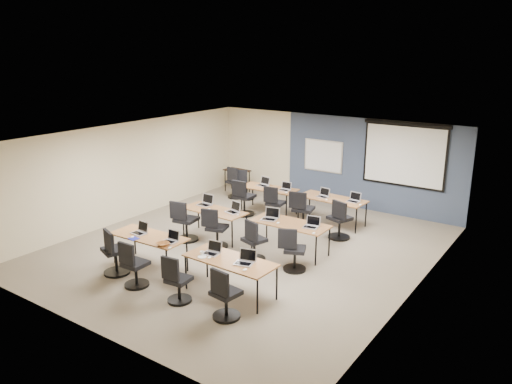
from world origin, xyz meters
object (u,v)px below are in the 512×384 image
Objects in this scene: task_chair_10 at (302,213)px; task_chair_1 at (134,268)px; task_chair_4 at (185,224)px; task_chair_7 at (293,253)px; training_table_mid_left at (214,212)px; task_chair_8 at (243,201)px; task_chair_9 at (274,206)px; task_chair_6 at (254,244)px; laptop_11 at (354,199)px; training_table_back_right at (332,200)px; utility_table at (237,173)px; task_chair_3 at (225,298)px; task_chair_5 at (215,231)px; laptop_10 at (323,195)px; training_table_back_left at (269,189)px; spare_chair_b at (235,185)px; laptop_2 at (212,251)px; laptop_4 at (206,202)px; laptop_0 at (140,231)px; task_chair_0 at (114,256)px; laptop_8 at (264,183)px; training_table_mid_right at (290,225)px; laptop_7 at (312,225)px; training_table_front_right at (230,262)px; task_chair_11 at (339,223)px; task_chair_2 at (177,283)px; laptop_5 at (234,210)px; laptop_9 at (285,188)px; projector_screen at (405,151)px; laptop_3 at (245,260)px; laptop_1 at (171,239)px; training_table_front_left at (149,238)px; spare_chair_a at (245,187)px; laptop_6 at (270,217)px.

task_chair_1 is at bearing -114.62° from task_chair_10.
task_chair_7 is at bearing -9.80° from task_chair_4.
training_table_mid_left is 0.79m from task_chair_4.
task_chair_9 is at bearing 5.34° from task_chair_8.
task_chair_6 is 3.14× the size of laptop_11.
training_table_back_right is 2.13× the size of utility_table.
task_chair_10 is at bearing 110.86° from task_chair_3.
task_chair_7 is at bearing -39.88° from task_chair_8.
task_chair_3 is 3.34m from task_chair_5.
task_chair_5 reaches higher than laptop_10.
training_table_back_right is 4.18m from utility_table.
task_chair_6 is (1.67, -3.16, -0.27)m from training_table_back_left.
spare_chair_b reaches higher than task_chair_1.
laptop_2 is at bearing -45.76° from task_chair_4.
utility_table is (-2.05, 1.20, -0.03)m from training_table_back_left.
laptop_0 is at bearing -84.52° from laptop_4.
laptop_11 is 4.29m from spare_chair_b.
task_chair_1 reaches higher than laptop_10.
laptop_8 is (0.07, 5.51, 0.36)m from task_chair_0.
laptop_7 is (0.55, 0.02, 0.11)m from training_table_mid_right.
task_chair_11 is (0.44, 3.90, -0.26)m from training_table_front_right.
training_table_front_right is 5.10× the size of laptop_4.
task_chair_7 is at bearing -63.49° from laptop_10.
laptop_5 reaches higher than task_chair_2.
task_chair_3 is 5.97m from laptop_9.
projector_screen reaches higher than laptop_7.
task_chair_8 is at bearing -37.14° from spare_chair_b.
training_table_back_left is at bearing 142.52° from task_chair_10.
task_chair_6 is 2.43m from task_chair_10.
projector_screen reaches higher than laptop_3.
spare_chair_b is at bearing 107.31° from task_chair_1.
task_chair_4 is 3.23× the size of laptop_7.
task_chair_9 is at bearing -30.57° from utility_table.
spare_chair_b reaches higher than task_chair_5.
task_chair_2 is at bearing -103.15° from projector_screen.
laptop_1 is 4.38m from task_chair_11.
task_chair_2 is at bearing -29.54° from training_table_front_left.
training_table_back_left is 5.56× the size of laptop_1.
training_table_front_right is 1.70m from task_chair_7.
laptop_4 reaches higher than task_chair_7.
training_table_mid_right is 1.90× the size of spare_chair_a.
laptop_9 is at bearing 126.60° from task_chair_6.
task_chair_0 is at bearing -90.75° from laptop_0.
task_chair_7 is (0.91, 1.59, -0.39)m from laptop_2.
task_chair_3 is at bearing -79.85° from training_table_mid_right.
task_chair_9 is at bearing 130.16° from task_chair_6.
task_chair_5 is 0.95× the size of task_chair_10.
laptop_2 is at bearing -99.28° from laptop_6.
task_chair_9 is (-2.14, 4.94, 0.01)m from task_chair_3.
laptop_5 is (0.51, 0.14, 0.11)m from training_table_mid_left.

